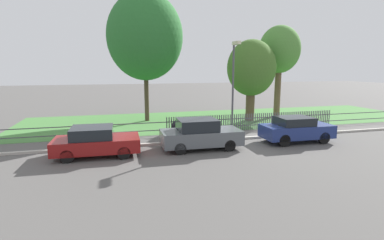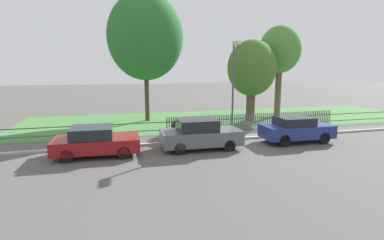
{
  "view_description": "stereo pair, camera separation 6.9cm",
  "coord_description": "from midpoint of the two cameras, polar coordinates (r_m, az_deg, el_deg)",
  "views": [
    {
      "loc": [
        -8.86,
        -14.97,
        3.98
      ],
      "look_at": [
        -4.59,
        0.83,
        1.1
      ],
      "focal_mm": 28.0,
      "sensor_mm": 36.0,
      "label": 1
    },
    {
      "loc": [
        -8.79,
        -14.99,
        3.98
      ],
      "look_at": [
        -4.59,
        0.83,
        1.1
      ],
      "focal_mm": 28.0,
      "sensor_mm": 36.0,
      "label": 2
    }
  ],
  "objects": [
    {
      "name": "tree_nearest_kerb",
      "position": [
        22.67,
        -8.78,
        15.42
      ],
      "size": [
        5.47,
        5.47,
        9.33
      ],
      "color": "#473828",
      "rests_on": "ground"
    },
    {
      "name": "covered_motorcycle",
      "position": [
        17.4,
        -0.85,
        -0.95
      ],
      "size": [
        1.91,
        0.73,
        1.13
      ],
      "rotation": [
        0.0,
        0.0,
        -0.03
      ],
      "color": "black",
      "rests_on": "ground"
    },
    {
      "name": "parked_car_silver_hatchback",
      "position": [
        14.3,
        -17.73,
        -3.85
      ],
      "size": [
        3.83,
        1.99,
        1.34
      ],
      "rotation": [
        0.0,
        0.0,
        -0.03
      ],
      "color": "maroon",
      "rests_on": "ground"
    },
    {
      "name": "tree_mid_park",
      "position": [
        25.64,
        16.5,
        12.6
      ],
      "size": [
        3.28,
        3.28,
        7.31
      ],
      "color": "brown",
      "rests_on": "ground"
    },
    {
      "name": "tree_behind_motorcycle",
      "position": [
        22.82,
        11.4,
        9.58
      ],
      "size": [
        3.59,
        3.59,
        6.02
      ],
      "color": "brown",
      "rests_on": "ground"
    },
    {
      "name": "ground_plane",
      "position": [
        17.83,
        15.23,
        -3.27
      ],
      "size": [
        120.0,
        120.0,
        0.0
      ],
      "primitive_type": "plane",
      "color": "#565451"
    },
    {
      "name": "park_fence",
      "position": [
        19.77,
        11.88,
        -0.29
      ],
      "size": [
        31.0,
        0.05,
        1.06
      ],
      "color": "#4C4C51",
      "rests_on": "ground"
    },
    {
      "name": "grass_strip",
      "position": [
        23.84,
        7.05,
        0.3
      ],
      "size": [
        31.0,
        8.9,
        0.01
      ],
      "primitive_type": "cube",
      "color": "#477F3D",
      "rests_on": "ground"
    },
    {
      "name": "street_lamp",
      "position": [
        16.89,
        8.11,
        7.93
      ],
      "size": [
        0.2,
        0.79,
        5.37
      ],
      "color": "#47474C",
      "rests_on": "ground"
    },
    {
      "name": "kerb_stone",
      "position": [
        17.91,
        15.08,
        -3.02
      ],
      "size": [
        31.0,
        0.2,
        0.12
      ],
      "primitive_type": "cube",
      "color": "#B2ADA3",
      "rests_on": "ground"
    },
    {
      "name": "parked_car_navy_estate",
      "position": [
        17.01,
        19.34,
        -1.66
      ],
      "size": [
        3.79,
        1.7,
        1.38
      ],
      "rotation": [
        0.0,
        0.0,
        -0.02
      ],
      "color": "navy",
      "rests_on": "ground"
    },
    {
      "name": "parked_car_black_saloon",
      "position": [
        14.75,
        1.65,
        -2.72
      ],
      "size": [
        3.95,
        1.83,
        1.5
      ],
      "rotation": [
        0.0,
        0.0,
        -0.02
      ],
      "color": "#51565B",
      "rests_on": "ground"
    }
  ]
}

